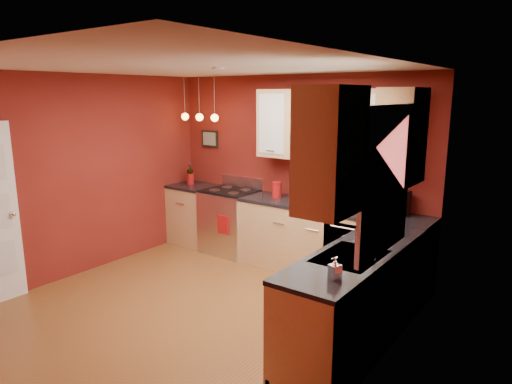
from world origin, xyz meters
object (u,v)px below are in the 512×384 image
Objects in this scene: gas_range at (230,221)px; red_canister at (277,189)px; coffee_maker at (399,204)px; sink at (350,259)px; soap_pump at (335,268)px.

red_canister is (0.79, 0.05, 0.57)m from gas_range.
coffee_maker is (2.48, 0.12, 0.59)m from gas_range.
sink is at bearing -29.78° from gas_range.
coffee_maker reaches higher than soap_pump.
sink is (2.62, -1.50, 0.43)m from gas_range.
red_canister reaches higher than gas_range.
sink is 0.57m from soap_pump.
red_canister is at bearing 3.50° from gas_range.
soap_pump reaches higher than gas_range.
gas_range is 1.59× the size of sink.
coffee_maker is at bearing 2.86° from gas_range.
gas_range is at bearing -160.46° from coffee_maker.
sink is 3.91× the size of soap_pump.
soap_pump is at bearing -66.33° from coffee_maker.
red_canister is at bearing 139.72° from sink.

